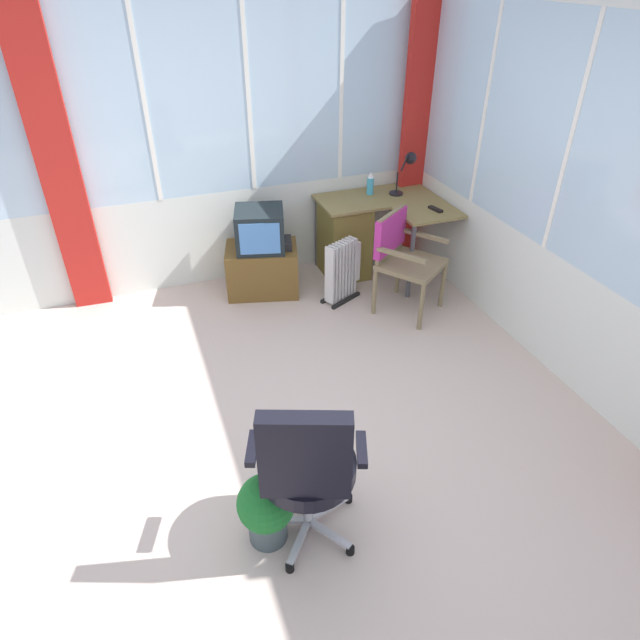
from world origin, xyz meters
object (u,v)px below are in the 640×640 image
object	(u,v)px
desk	(349,235)
desk_lamp	(408,167)
office_chair	(306,465)
space_heater	(343,270)
spray_bottle	(370,183)
wooden_armchair	(400,249)
tv_on_stand	(262,256)
tv_remote	(435,209)
potted_plant	(268,507)

from	to	relation	value
desk	desk_lamp	xyz separation A→B (m)	(0.55, -0.04, 0.61)
office_chair	space_heater	size ratio (longest dim) A/B	1.76
desk_lamp	spray_bottle	distance (m)	0.38
wooden_armchair	office_chair	xyz separation A→B (m)	(-1.51, -1.96, 0.02)
wooden_armchair	tv_on_stand	world-z (taller)	wooden_armchair
tv_remote	office_chair	world-z (taller)	office_chair
desk_lamp	spray_bottle	world-z (taller)	desk_lamp
desk_lamp	potted_plant	xyz separation A→B (m)	(-2.09, -2.57, -0.76)
space_heater	desk_lamp	bearing A→B (deg)	26.96
tv_remote	tv_on_stand	xyz separation A→B (m)	(-1.51, 0.40, -0.39)
tv_remote	space_heater	world-z (taller)	tv_remote
tv_on_stand	office_chair	bearing A→B (deg)	-100.17
office_chair	tv_on_stand	bearing A→B (deg)	79.83
desk	spray_bottle	size ratio (longest dim) A/B	5.14
desk	space_heater	world-z (taller)	desk
tv_on_stand	wooden_armchair	bearing A→B (deg)	-32.69
potted_plant	desk	bearing A→B (deg)	59.36
desk_lamp	space_heater	bearing A→B (deg)	-153.04
desk_lamp	tv_remote	distance (m)	0.50
tv_on_stand	space_heater	xyz separation A→B (m)	(0.64, -0.38, -0.07)
desk_lamp	spray_bottle	bearing A→B (deg)	155.47
space_heater	desk	bearing A→B (deg)	61.25
tv_remote	wooden_armchair	world-z (taller)	wooden_armchair
desk	space_heater	xyz separation A→B (m)	(-0.24, -0.44, -0.11)
tv_remote	office_chair	distance (m)	2.98
wooden_armchair	tv_on_stand	bearing A→B (deg)	147.31
potted_plant	space_heater	bearing A→B (deg)	58.99
desk_lamp	tv_remote	xyz separation A→B (m)	(0.08, -0.42, -0.26)
desk	tv_on_stand	distance (m)	0.88
desk	desk_lamp	distance (m)	0.82
desk	tv_on_stand	bearing A→B (deg)	-176.35
desk	spray_bottle	bearing A→B (deg)	22.97
space_heater	tv_remote	bearing A→B (deg)	-1.24
desk_lamp	wooden_armchair	size ratio (longest dim) A/B	0.47
wooden_armchair	office_chair	world-z (taller)	office_chair
desk_lamp	office_chair	size ratio (longest dim) A/B	0.41
space_heater	wooden_armchair	bearing A→B (deg)	-35.29
desk_lamp	tv_on_stand	xyz separation A→B (m)	(-1.43, -0.02, -0.65)
space_heater	potted_plant	world-z (taller)	space_heater
desk	office_chair	world-z (taller)	office_chair
tv_on_stand	space_heater	distance (m)	0.75
spray_bottle	office_chair	bearing A→B (deg)	-119.76
space_heater	potted_plant	distance (m)	2.52
desk_lamp	desk	bearing A→B (deg)	175.98
desk_lamp	office_chair	xyz separation A→B (m)	(-1.90, -2.65, -0.43)
office_chair	tv_on_stand	distance (m)	2.68
desk_lamp	wooden_armchair	distance (m)	0.91
desk_lamp	spray_bottle	size ratio (longest dim) A/B	1.89
spray_bottle	wooden_armchair	size ratio (longest dim) A/B	0.25
spray_bottle	tv_on_stand	size ratio (longest dim) A/B	0.27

